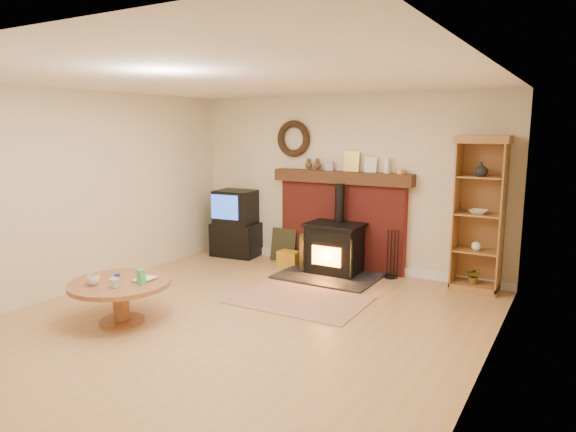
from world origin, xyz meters
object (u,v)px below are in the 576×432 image
Objects in this scene: tv_unit at (236,225)px; coffee_table at (120,289)px; wood_stove at (334,250)px; curio_cabinet at (479,214)px.

tv_unit reaches higher than coffee_table.
tv_unit is 3.17m from coffee_table.
tv_unit is at bearing 174.17° from wood_stove.
wood_stove is at bearing -5.83° from tv_unit.
curio_cabinet is at bearing 8.26° from wood_stove.
coffee_table is at bearing -77.48° from tv_unit.
curio_cabinet reaches higher than coffee_table.
wood_stove is at bearing -171.74° from curio_cabinet.
wood_stove is 1.91m from tv_unit.
wood_stove is 0.69× the size of curio_cabinet.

